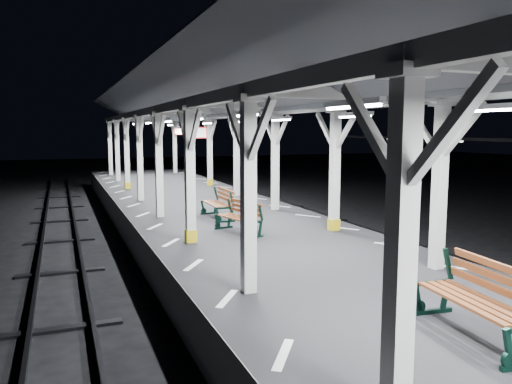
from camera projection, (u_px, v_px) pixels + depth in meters
ground at (300, 298)px, 11.20m from camera, size 120.00×120.00×0.00m
platform at (301, 276)px, 11.14m from camera, size 6.00×50.00×1.00m
hazard_stripes_left at (193, 265)px, 10.18m from camera, size 1.00×48.00×0.01m
hazard_stripes_right at (392, 245)px, 11.97m from camera, size 1.00×48.00×0.01m
track_left at (62, 326)px, 9.37m from camera, size 2.20×60.00×0.16m
track_right at (472, 271)px, 13.01m from camera, size 2.20×60.00×0.16m
canopy at (303, 91)px, 10.62m from camera, size 5.40×49.00×4.65m
bench_near at (481, 298)px, 6.59m from camera, size 0.89×1.93×1.01m
bench_mid at (241, 216)px, 13.35m from camera, size 0.92×1.65×0.85m
bench_far at (220, 203)px, 15.62m from camera, size 0.64×1.70×0.92m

